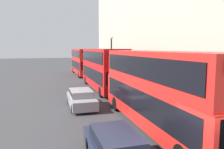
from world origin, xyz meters
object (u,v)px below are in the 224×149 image
at_px(bus_leading, 158,87).
at_px(bus_third_in_queue, 83,61).
at_px(pedestrian, 98,70).
at_px(bus_second_in_queue, 103,67).
at_px(car_dark_sedan, 116,149).
at_px(car_hatchback, 81,98).

distance_m(bus_leading, bus_third_in_queue, 26.29).
distance_m(bus_leading, pedestrian, 27.21).
xyz_separation_m(bus_second_in_queue, pedestrian, (2.78, 14.50, -1.71)).
relative_size(bus_second_in_queue, pedestrian, 6.95).
height_order(bus_second_in_queue, car_dark_sedan, bus_second_in_queue).
distance_m(bus_leading, car_hatchback, 6.86).
distance_m(bus_leading, bus_second_in_queue, 12.52).
bearing_deg(car_hatchback, bus_leading, -59.28).
relative_size(bus_second_in_queue, bus_third_in_queue, 1.01).
xyz_separation_m(bus_leading, bus_second_in_queue, (-0.00, 12.52, 0.05)).
bearing_deg(car_hatchback, bus_second_in_queue, 63.42).
relative_size(bus_second_in_queue, car_hatchback, 2.64).
height_order(bus_third_in_queue, car_dark_sedan, bus_third_in_queue).
relative_size(bus_third_in_queue, pedestrian, 6.88).
relative_size(bus_second_in_queue, car_dark_sedan, 2.38).
bearing_deg(car_dark_sedan, bus_second_in_queue, 77.72).
bearing_deg(pedestrian, bus_third_in_queue, -165.40).
relative_size(bus_leading, pedestrian, 7.07).
distance_m(bus_second_in_queue, bus_third_in_queue, 13.77).
distance_m(bus_second_in_queue, car_hatchback, 7.79).
bearing_deg(car_hatchback, car_dark_sedan, -90.00).
xyz_separation_m(car_hatchback, pedestrian, (6.18, 21.29, 0.02)).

